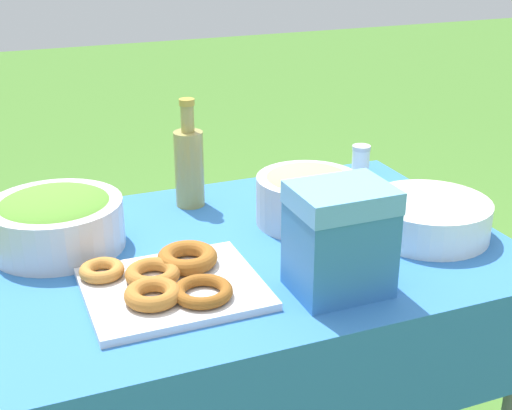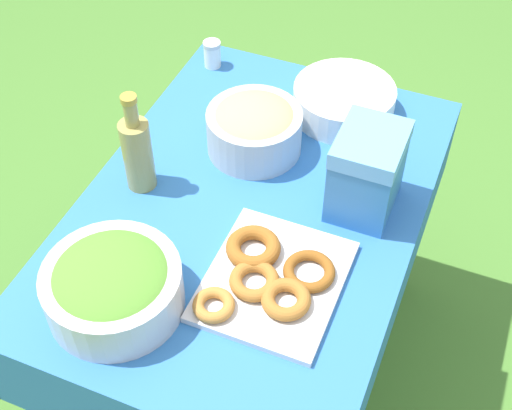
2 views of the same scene
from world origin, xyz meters
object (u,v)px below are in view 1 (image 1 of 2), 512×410
(donut_platter, at_px, (170,282))
(olive_oil_bottle, at_px, (189,164))
(salad_bowl, at_px, (56,219))
(plate_stack, at_px, (429,218))
(cooler_box, at_px, (340,239))
(pasta_bowl, at_px, (308,194))

(donut_platter, height_order, olive_oil_bottle, olive_oil_bottle)
(salad_bowl, bearing_deg, donut_platter, -58.18)
(plate_stack, bearing_deg, cooler_box, -154.63)
(pasta_bowl, relative_size, donut_platter, 0.69)
(pasta_bowl, xyz_separation_m, olive_oil_bottle, (-0.23, 0.21, 0.04))
(donut_platter, bearing_deg, pasta_bowl, 26.76)
(pasta_bowl, xyz_separation_m, cooler_box, (-0.09, -0.32, 0.04))
(donut_platter, bearing_deg, plate_stack, 2.67)
(pasta_bowl, bearing_deg, donut_platter, -153.24)
(salad_bowl, distance_m, cooler_box, 0.63)
(olive_oil_bottle, height_order, cooler_box, olive_oil_bottle)
(salad_bowl, distance_m, plate_stack, 0.83)
(salad_bowl, distance_m, pasta_bowl, 0.57)
(salad_bowl, xyz_separation_m, pasta_bowl, (0.57, -0.08, 0.00))
(salad_bowl, bearing_deg, cooler_box, -39.79)
(salad_bowl, relative_size, olive_oil_bottle, 1.07)
(salad_bowl, distance_m, olive_oil_bottle, 0.37)
(pasta_bowl, height_order, plate_stack, pasta_bowl)
(salad_bowl, xyz_separation_m, plate_stack, (0.79, -0.25, -0.02))
(olive_oil_bottle, bearing_deg, plate_stack, -40.01)
(olive_oil_bottle, relative_size, cooler_box, 1.26)
(salad_bowl, relative_size, plate_stack, 1.06)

